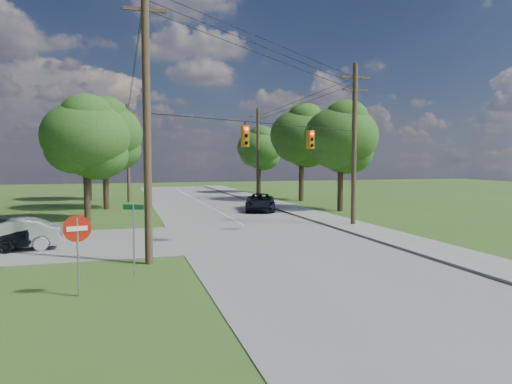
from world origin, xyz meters
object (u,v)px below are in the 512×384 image
object	(u,v)px
pole_north_w	(128,152)
car_main_north	(260,202)
pole_sw	(147,112)
pole_north_e	(258,153)
do_not_enter_sign	(77,238)
pole_ne	(354,142)
car_cross_silver	(10,235)

from	to	relation	value
pole_north_w	car_main_north	world-z (taller)	pole_north_w
pole_sw	car_main_north	distance (m)	20.87
pole_sw	pole_north_e	world-z (taller)	pole_sw
pole_sw	do_not_enter_sign	world-z (taller)	pole_sw
pole_ne	car_cross_silver	xyz separation A→B (m)	(-19.64, -3.00, -4.69)
car_main_north	do_not_enter_sign	bearing A→B (deg)	-103.14
pole_north_e	car_main_north	world-z (taller)	pole_north_e
car_main_north	pole_north_e	bearing A→B (deg)	91.45
pole_north_e	pole_sw	bearing A→B (deg)	-114.52
pole_ne	do_not_enter_sign	bearing A→B (deg)	-143.80
do_not_enter_sign	pole_north_w	bearing A→B (deg)	71.93
pole_sw	car_main_north	bearing A→B (deg)	59.91
pole_north_w	car_main_north	bearing A→B (deg)	-49.22
pole_sw	car_main_north	xyz separation A→B (m)	(10.10, 17.43, -5.48)
pole_north_w	do_not_enter_sign	world-z (taller)	pole_north_w
do_not_enter_sign	pole_ne	bearing A→B (deg)	21.50
pole_sw	pole_north_e	size ratio (longest dim) A/B	1.20
pole_north_e	do_not_enter_sign	bearing A→B (deg)	-115.28
pole_sw	car_cross_silver	xyz separation A→B (m)	(-6.14, 4.60, -5.45)
pole_north_w	pole_north_e	bearing A→B (deg)	0.00
car_main_north	do_not_enter_sign	size ratio (longest dim) A/B	2.00
pole_north_w	do_not_enter_sign	distance (m)	33.84
pole_sw	do_not_enter_sign	size ratio (longest dim) A/B	4.63
pole_north_w	do_not_enter_sign	size ratio (longest dim) A/B	3.85
car_cross_silver	do_not_enter_sign	size ratio (longest dim) A/B	1.74
pole_north_e	car_cross_silver	size ratio (longest dim) A/B	2.22
pole_sw	car_main_north	world-z (taller)	pole_sw
pole_sw	pole_north_w	bearing A→B (deg)	90.77
pole_north_w	pole_ne	bearing A→B (deg)	-57.71
pole_ne	car_main_north	world-z (taller)	pole_ne
pole_ne	pole_north_w	distance (m)	26.03
pole_north_e	pole_north_w	world-z (taller)	same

